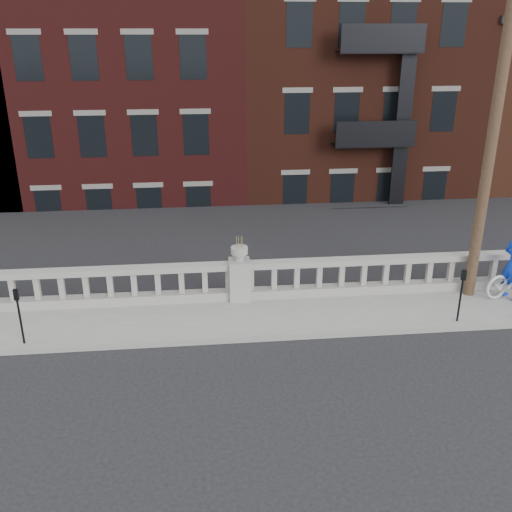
{
  "coord_description": "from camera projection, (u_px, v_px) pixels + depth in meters",
  "views": [
    {
      "loc": [
        -0.99,
        -9.7,
        6.88
      ],
      "look_at": [
        0.35,
        3.2,
        1.66
      ],
      "focal_mm": 40.0,
      "sensor_mm": 36.0,
      "label": 1
    }
  ],
  "objects": [
    {
      "name": "parking_meter_b",
      "position": [
        462.0,
        290.0,
        13.73
      ],
      "size": [
        0.1,
        0.09,
        1.36
      ],
      "color": "black",
      "rests_on": "sidewalk"
    },
    {
      "name": "planter_pedestal",
      "position": [
        240.0,
        275.0,
        14.95
      ],
      "size": [
        0.55,
        0.55,
        1.76
      ],
      "color": "gray",
      "rests_on": "sidewalk"
    },
    {
      "name": "sidewalk",
      "position": [
        243.0,
        318.0,
        14.36
      ],
      "size": [
        32.0,
        2.2,
        0.15
      ],
      "primitive_type": "cube",
      "color": "gray",
      "rests_on": "ground"
    },
    {
      "name": "parking_meter_a",
      "position": [
        19.0,
        310.0,
        12.74
      ],
      "size": [
        0.1,
        0.09,
        1.36
      ],
      "color": "black",
      "rests_on": "sidewalk"
    },
    {
      "name": "ground",
      "position": [
        255.0,
        390.0,
        11.62
      ],
      "size": [
        120.0,
        120.0,
        0.0
      ],
      "primitive_type": "plane",
      "color": "black",
      "rests_on": "ground"
    },
    {
      "name": "lower_level",
      "position": [
        223.0,
        109.0,
        31.95
      ],
      "size": [
        80.0,
        44.0,
        20.8
      ],
      "color": "#605E59",
      "rests_on": "ground"
    },
    {
      "name": "utility_pole",
      "position": [
        498.0,
        101.0,
        13.58
      ],
      "size": [
        1.6,
        0.28,
        10.0
      ],
      "color": "#422D1E",
      "rests_on": "sidewalk"
    },
    {
      "name": "balustrade",
      "position": [
        240.0,
        282.0,
        15.02
      ],
      "size": [
        28.0,
        0.34,
        1.03
      ],
      "color": "gray",
      "rests_on": "sidewalk"
    }
  ]
}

